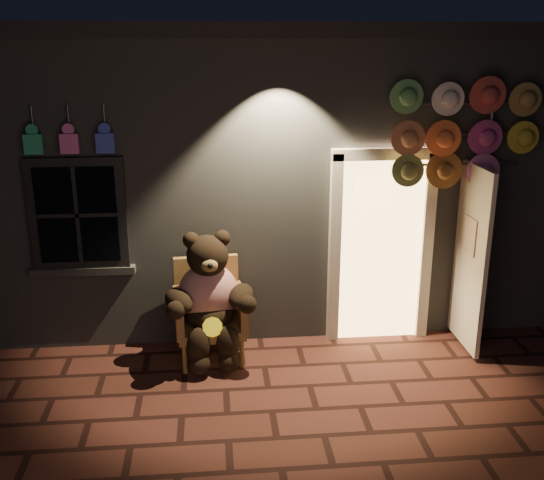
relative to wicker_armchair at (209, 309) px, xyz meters
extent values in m
plane|color=#4E241E|center=(0.57, -1.18, -0.53)|extent=(60.00, 60.00, 0.00)
cube|color=slate|center=(0.57, 2.82, 1.12)|extent=(7.00, 5.00, 3.30)
cube|color=black|center=(0.57, 2.82, 2.85)|extent=(7.30, 5.30, 0.16)
cube|color=black|center=(-1.33, 0.28, 1.02)|extent=(1.00, 0.10, 1.20)
cube|color=black|center=(-1.33, 0.25, 1.02)|extent=(0.82, 0.06, 1.02)
cube|color=slate|center=(-1.33, 0.28, 0.39)|extent=(1.10, 0.14, 0.08)
cube|color=#F6C26F|center=(1.92, 0.30, 0.52)|extent=(0.92, 0.10, 2.10)
cube|color=beige|center=(1.40, 0.26, 0.52)|extent=(0.12, 0.12, 2.20)
cube|color=beige|center=(2.44, 0.26, 0.52)|extent=(0.12, 0.12, 2.20)
cube|color=beige|center=(1.92, 0.26, 1.60)|extent=(1.16, 0.12, 0.12)
cube|color=beige|center=(2.82, -0.08, 0.52)|extent=(0.05, 0.80, 2.00)
cube|color=#289568|center=(-1.68, 0.20, 1.77)|extent=(0.18, 0.07, 0.20)
cylinder|color=#59595E|center=(-1.68, 0.26, 2.02)|extent=(0.02, 0.02, 0.25)
cube|color=#CD54A3|center=(-1.33, 0.20, 1.77)|extent=(0.18, 0.07, 0.20)
cylinder|color=#59595E|center=(-1.33, 0.26, 2.02)|extent=(0.02, 0.02, 0.25)
cube|color=#3340B4|center=(-0.98, 0.20, 1.77)|extent=(0.18, 0.07, 0.20)
cylinder|color=#59595E|center=(-0.98, 0.26, 2.02)|extent=(0.02, 0.02, 0.25)
cube|color=olive|center=(0.01, -0.09, -0.16)|extent=(0.75, 0.71, 0.10)
cube|color=olive|center=(-0.02, 0.21, 0.18)|extent=(0.70, 0.15, 0.69)
cube|color=olive|center=(-0.32, -0.14, 0.04)|extent=(0.14, 0.60, 0.40)
cube|color=olive|center=(0.34, -0.07, 0.04)|extent=(0.14, 0.60, 0.40)
cylinder|color=olive|center=(-0.26, -0.39, -0.37)|extent=(0.05, 0.05, 0.32)
cylinder|color=olive|center=(0.33, -0.33, -0.37)|extent=(0.05, 0.05, 0.32)
cylinder|color=olive|center=(-0.31, 0.16, -0.37)|extent=(0.05, 0.05, 0.32)
cylinder|color=olive|center=(0.28, 0.22, -0.37)|extent=(0.05, 0.05, 0.32)
ellipsoid|color=#AE1812|center=(0.00, -0.04, 0.20)|extent=(0.69, 0.57, 0.67)
ellipsoid|color=black|center=(0.01, -0.12, 0.00)|extent=(0.57, 0.50, 0.32)
sphere|color=black|center=(0.00, -0.09, 0.64)|extent=(0.47, 0.47, 0.43)
sphere|color=black|center=(-0.16, -0.08, 0.81)|extent=(0.17, 0.17, 0.17)
sphere|color=black|center=(0.16, -0.04, 0.81)|extent=(0.17, 0.17, 0.17)
ellipsoid|color=olive|center=(0.02, -0.29, 0.60)|extent=(0.18, 0.14, 0.14)
ellipsoid|color=black|center=(-0.30, -0.28, 0.23)|extent=(0.41, 0.50, 0.25)
ellipsoid|color=black|center=(0.34, -0.22, 0.23)|extent=(0.35, 0.49, 0.25)
ellipsoid|color=black|center=(-0.12, -0.41, -0.23)|extent=(0.25, 0.25, 0.42)
ellipsoid|color=black|center=(0.18, -0.38, -0.23)|extent=(0.25, 0.25, 0.42)
sphere|color=black|center=(-0.11, -0.47, -0.40)|extent=(0.23, 0.23, 0.23)
sphere|color=black|center=(0.19, -0.44, -0.40)|extent=(0.23, 0.23, 0.23)
cylinder|color=yellow|center=(0.03, -0.40, -0.02)|extent=(0.21, 0.11, 0.20)
cylinder|color=#59595E|center=(3.02, 0.20, 0.91)|extent=(0.04, 0.04, 2.87)
cylinder|color=#59595E|center=(2.70, 0.18, 2.13)|extent=(1.28, 0.03, 0.03)
cylinder|color=#59595E|center=(2.70, 0.18, 1.81)|extent=(1.28, 0.03, 0.03)
cylinder|color=#59595E|center=(2.70, 0.18, 1.49)|extent=(1.28, 0.03, 0.03)
cylinder|color=#5FA05A|center=(2.07, 0.12, 2.18)|extent=(0.36, 0.11, 0.37)
cylinder|color=#F9E3D1|center=(2.49, 0.09, 2.18)|extent=(0.36, 0.11, 0.37)
cylinder|color=#B34039|center=(2.92, 0.06, 2.18)|extent=(0.36, 0.11, 0.37)
cylinder|color=olive|center=(3.35, 0.12, 2.18)|extent=(0.36, 0.11, 0.37)
cylinder|color=#C57750|center=(2.07, 0.09, 1.81)|extent=(0.36, 0.11, 0.37)
cylinder|color=orange|center=(2.49, 0.06, 1.81)|extent=(0.36, 0.11, 0.37)
cylinder|color=#BC3F80|center=(2.92, 0.12, 1.81)|extent=(0.36, 0.11, 0.37)
cylinder|color=gold|center=(3.35, 0.09, 1.81)|extent=(0.36, 0.11, 0.37)
cylinder|color=olive|center=(2.07, 0.06, 1.44)|extent=(0.36, 0.11, 0.37)
cylinder|color=brown|center=(2.49, 0.12, 1.44)|extent=(0.36, 0.11, 0.37)
cylinder|color=#CF6CA5|center=(2.92, 0.09, 1.44)|extent=(0.36, 0.11, 0.37)
camera|label=1|loc=(0.08, -6.29, 2.79)|focal=42.00mm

